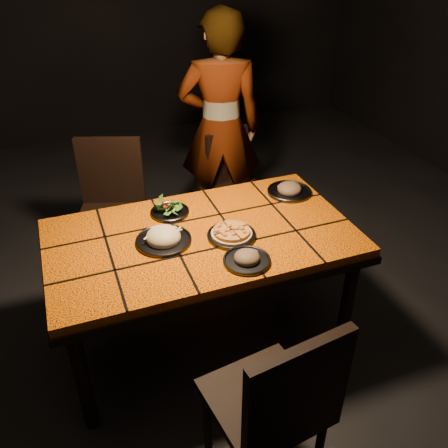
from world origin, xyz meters
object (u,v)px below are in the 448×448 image
object	(u,v)px
chair_far_left	(111,201)
plate_pizza	(232,234)
chair_far_right	(234,178)
diner	(220,128)
plate_pasta	(163,238)
chair_near	(278,403)
dining_table	(202,246)

from	to	relation	value
chair_far_left	plate_pizza	bearing A→B (deg)	-43.58
chair_far_right	chair_far_left	bearing A→B (deg)	171.73
diner	chair_far_left	bearing A→B (deg)	32.57
plate_pasta	plate_pizza	bearing A→B (deg)	-13.23
plate_pizza	plate_pasta	distance (m)	0.35
chair_far_left	plate_pizza	distance (m)	1.11
chair_far_left	chair_far_right	bearing A→B (deg)	27.77
chair_far_left	chair_near	bearing A→B (deg)	-59.95
chair_near	plate_pasta	distance (m)	1.00
plate_pizza	diner	bearing A→B (deg)	72.20
chair_near	plate_pasta	xyz separation A→B (m)	(-0.19, 0.95, 0.22)
dining_table	chair_near	distance (m)	0.96
chair_near	plate_pizza	xyz separation A→B (m)	(0.15, 0.87, 0.21)
dining_table	plate_pasta	bearing A→B (deg)	-179.47
dining_table	chair_far_right	bearing A→B (deg)	59.64
chair_far_right	plate_pasta	bearing A→B (deg)	-144.63
chair_far_right	diner	bearing A→B (deg)	101.93
chair_far_left	plate_pizza	world-z (taller)	chair_far_left
chair_far_left	diner	bearing A→B (deg)	35.99
chair_near	diner	size ratio (longest dim) A/B	0.57
dining_table	chair_far_left	xyz separation A→B (m)	(-0.35, 0.89, -0.12)
chair_near	plate_pasta	size ratio (longest dim) A/B	3.36
plate_pasta	chair_near	bearing A→B (deg)	-78.51
chair_near	diner	world-z (taller)	diner
plate_pizza	chair_near	bearing A→B (deg)	-99.70
plate_pasta	diner	bearing A→B (deg)	57.30
chair_near	plate_pizza	size ratio (longest dim) A/B	3.76
chair_near	plate_pizza	world-z (taller)	chair_near
chair_far_right	plate_pasta	distance (m)	1.34
diner	plate_pizza	distance (m)	1.29
chair_far_left	diner	xyz separation A→B (m)	(0.89, 0.26, 0.30)
dining_table	chair_far_right	xyz separation A→B (m)	(0.60, 1.02, -0.19)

